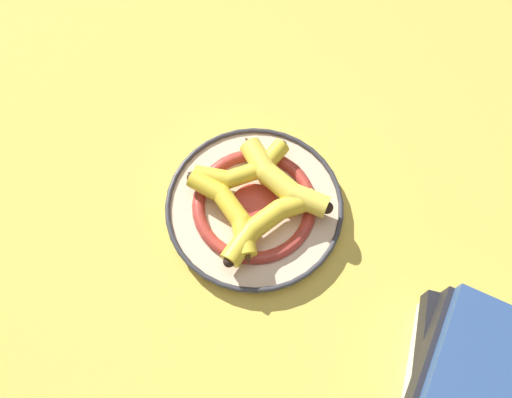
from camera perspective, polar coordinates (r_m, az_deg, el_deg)
The scene contains 7 objects.
ground_plane at distance 0.86m, azimuth 0.96°, elevation -2.26°, with size 2.80×2.80×0.00m, color gold.
decorative_bowl at distance 0.85m, azimuth 0.00°, elevation -0.64°, with size 0.30×0.30×0.03m.
banana_a at distance 0.84m, azimuth -1.66°, elevation 3.31°, with size 0.11×0.17×0.03m.
banana_b at distance 0.83m, azimuth 2.76°, elevation 2.27°, with size 0.20×0.06×0.04m.
banana_c at distance 0.80m, azimuth 1.54°, elevation -2.59°, with size 0.07×0.20×0.03m.
banana_d at distance 0.81m, azimuth -3.16°, elevation -1.43°, with size 0.19×0.08×0.03m.
book_stack at distance 0.78m, azimuth 23.33°, elevation -17.94°, with size 0.22×0.25×0.14m.
Camera 1 is at (-0.21, 0.24, 0.80)m, focal length 35.00 mm.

